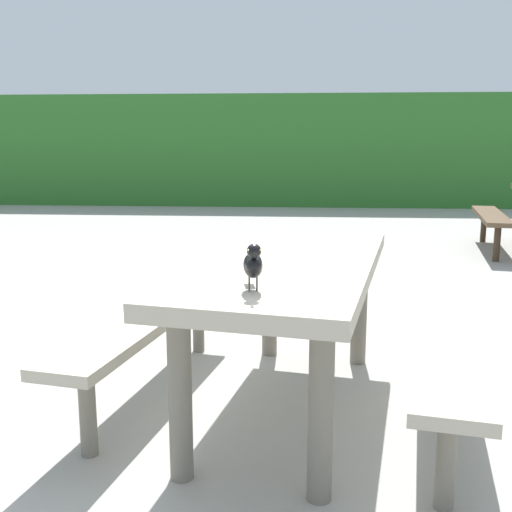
% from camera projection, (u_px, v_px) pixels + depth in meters
% --- Properties ---
extents(ground_plane, '(60.00, 60.00, 0.00)m').
position_uv_depth(ground_plane, '(260.00, 394.00, 3.07)').
color(ground_plane, '#A3A099').
extents(hedge_wall, '(28.00, 2.08, 2.14)m').
position_uv_depth(hedge_wall, '(291.00, 150.00, 12.34)').
color(hedge_wall, '#2D6B28').
rests_on(hedge_wall, ground).
extents(picnic_table_foreground, '(1.97, 2.00, 0.74)m').
position_uv_depth(picnic_table_foreground, '(289.00, 297.00, 2.80)').
color(picnic_table_foreground, '#B2A893').
rests_on(picnic_table_foreground, ground).
extents(bird_grackle, '(0.09, 0.29, 0.18)m').
position_uv_depth(bird_grackle, '(253.00, 264.00, 2.15)').
color(bird_grackle, black).
rests_on(bird_grackle, picnic_table_foreground).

